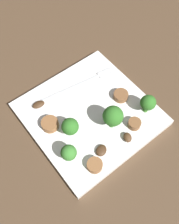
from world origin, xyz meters
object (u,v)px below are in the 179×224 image
object	(u,v)px
sausage_slice_2	(121,96)
fork	(83,83)
mushroom_0	(101,150)
mushroom_1	(38,104)
broccoli_floret_0	(70,127)
sausage_slice_0	(50,124)
sausage_slice_1	(134,124)
broccoli_floret_1	(113,116)
broccoli_floret_3	(148,103)
mushroom_3	(127,137)
broccoli_floret_2	(69,153)
plate	(90,114)
sausage_slice_3	(95,165)

from	to	relation	value
sausage_slice_2	fork	bearing A→B (deg)	116.28
mushroom_0	mushroom_1	size ratio (longest dim) A/B	0.92
mushroom_0	broccoli_floret_0	bearing A→B (deg)	108.13
sausage_slice_0	sausage_slice_2	size ratio (longest dim) A/B	1.11
sausage_slice_1	mushroom_1	distance (m)	0.21
broccoli_floret_1	mushroom_0	xyz separation A→B (m)	(-0.05, -0.03, -0.03)
broccoli_floret_3	mushroom_3	bearing A→B (deg)	-161.82
sausage_slice_1	broccoli_floret_2	bearing A→B (deg)	170.02
fork	plate	bearing A→B (deg)	-108.56
broccoli_floret_0	mushroom_0	xyz separation A→B (m)	(0.02, -0.07, -0.02)
plate	sausage_slice_2	world-z (taller)	sausage_slice_2
broccoli_floret_2	mushroom_1	bearing A→B (deg)	82.93
broccoli_floret_2	sausage_slice_3	xyz separation A→B (m)	(0.03, -0.04, -0.02)
sausage_slice_0	sausage_slice_1	distance (m)	0.17
sausage_slice_1	mushroom_3	world-z (taller)	sausage_slice_1
fork	broccoli_floret_0	bearing A→B (deg)	-129.73
plate	sausage_slice_3	bearing A→B (deg)	-123.57
broccoli_floret_3	mushroom_0	world-z (taller)	broccoli_floret_3
sausage_slice_3	broccoli_floret_2	bearing A→B (deg)	122.04
sausage_slice_2	sausage_slice_0	bearing A→B (deg)	167.05
broccoli_floret_2	mushroom_1	distance (m)	0.14
broccoli_floret_3	broccoli_floret_1	bearing A→B (deg)	167.61
broccoli_floret_2	sausage_slice_2	size ratio (longest dim) A/B	1.32
broccoli_floret_3	fork	bearing A→B (deg)	113.18
fork	broccoli_floret_3	distance (m)	0.16
broccoli_floret_0	sausage_slice_1	world-z (taller)	broccoli_floret_0
broccoli_floret_0	broccoli_floret_3	bearing A→B (deg)	-19.77
sausage_slice_1	sausage_slice_2	xyz separation A→B (m)	(0.02, 0.07, -0.00)
sausage_slice_0	plate	bearing A→B (deg)	-15.82
sausage_slice_2	sausage_slice_3	size ratio (longest dim) A/B	1.06
sausage_slice_0	fork	bearing A→B (deg)	20.55
sausage_slice_3	mushroom_3	distance (m)	0.09
sausage_slice_1	broccoli_floret_0	bearing A→B (deg)	148.96
sausage_slice_2	mushroom_3	xyz separation A→B (m)	(-0.06, -0.08, -0.00)
broccoli_floret_2	sausage_slice_2	world-z (taller)	broccoli_floret_2
fork	sausage_slice_3	size ratio (longest dim) A/B	5.93
broccoli_floret_2	mushroom_0	distance (m)	0.07
broccoli_floret_0	broccoli_floret_2	size ratio (longest dim) A/B	1.06
fork	broccoli_floret_0	distance (m)	0.13
broccoli_floret_1	broccoli_floret_3	world-z (taller)	broccoli_floret_1
sausage_slice_0	sausage_slice_2	bearing A→B (deg)	-12.95
fork	sausage_slice_2	world-z (taller)	sausage_slice_2
mushroom_1	mushroom_0	bearing A→B (deg)	-76.64
broccoli_floret_0	mushroom_0	size ratio (longest dim) A/B	1.79
broccoli_floret_3	sausage_slice_1	bearing A→B (deg)	-165.59
broccoli_floret_1	sausage_slice_3	distance (m)	0.10
broccoli_floret_0	mushroom_0	bearing A→B (deg)	-71.87
broccoli_floret_3	mushroom_3	world-z (taller)	broccoli_floret_3
sausage_slice_1	mushroom_0	distance (m)	0.09
plate	sausage_slice_0	bearing A→B (deg)	164.18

